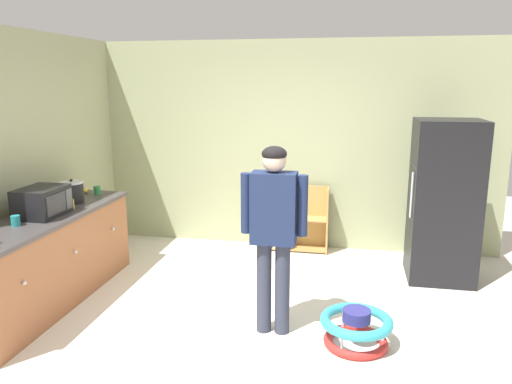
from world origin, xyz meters
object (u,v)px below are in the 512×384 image
(banana_bunch, at_px, (85,190))
(green_cup, at_px, (97,190))
(standing_person, at_px, (274,224))
(microwave, at_px, (42,202))
(kitchen_counter, at_px, (47,260))
(teal_cup, at_px, (16,221))
(refrigerator, at_px, (444,201))
(yellow_cup, at_px, (70,204))
(bookshelf, at_px, (293,222))
(crock_pot, at_px, (72,192))
(baby_walker, at_px, (356,328))

(banana_bunch, distance_m, green_cup, 0.19)
(standing_person, height_order, microwave, standing_person)
(kitchen_counter, height_order, standing_person, standing_person)
(teal_cup, xyz_separation_m, green_cup, (0.08, 1.32, 0.00))
(refrigerator, distance_m, yellow_cup, 3.98)
(standing_person, xyz_separation_m, yellow_cup, (-2.18, 0.47, -0.04))
(banana_bunch, relative_size, green_cup, 1.64)
(bookshelf, height_order, teal_cup, teal_cup)
(kitchen_counter, height_order, banana_bunch, banana_bunch)
(bookshelf, xyz_separation_m, teal_cup, (-2.23, -2.43, 0.57))
(microwave, relative_size, crock_pot, 1.85)
(standing_person, bearing_deg, crock_pot, 162.93)
(bookshelf, height_order, banana_bunch, banana_bunch)
(baby_walker, distance_m, microwave, 3.14)
(refrigerator, distance_m, teal_cup, 4.35)
(refrigerator, height_order, yellow_cup, refrigerator)
(yellow_cup, bearing_deg, baby_walker, -11.22)
(refrigerator, relative_size, baby_walker, 2.95)
(baby_walker, distance_m, crock_pot, 3.24)
(microwave, relative_size, yellow_cup, 5.05)
(kitchen_counter, distance_m, bookshelf, 3.03)
(kitchen_counter, bearing_deg, refrigerator, 20.09)
(microwave, xyz_separation_m, teal_cup, (-0.04, -0.35, -0.09))
(bookshelf, xyz_separation_m, baby_walker, (0.82, -2.35, -0.21))
(refrigerator, bearing_deg, banana_bunch, -174.29)
(bookshelf, relative_size, banana_bunch, 5.45)
(standing_person, bearing_deg, microwave, 175.96)
(kitchen_counter, bearing_deg, banana_bunch, 97.83)
(banana_bunch, xyz_separation_m, yellow_cup, (0.24, -0.71, 0.02))
(microwave, distance_m, teal_cup, 0.37)
(crock_pot, relative_size, green_cup, 2.74)
(green_cup, bearing_deg, yellow_cup, -84.81)
(teal_cup, bearing_deg, yellow_cup, 77.96)
(banana_bunch, distance_m, teal_cup, 1.38)
(green_cup, bearing_deg, bookshelf, 27.35)
(refrigerator, distance_m, baby_walker, 2.06)
(microwave, relative_size, banana_bunch, 3.08)
(refrigerator, bearing_deg, green_cup, -173.34)
(crock_pot, relative_size, yellow_cup, 2.74)
(teal_cup, bearing_deg, banana_bunch, 94.25)
(kitchen_counter, bearing_deg, microwave, 99.18)
(microwave, height_order, teal_cup, microwave)
(yellow_cup, relative_size, teal_cup, 1.00)
(standing_person, bearing_deg, yellow_cup, 167.88)
(crock_pot, height_order, banana_bunch, crock_pot)
(kitchen_counter, xyz_separation_m, banana_bunch, (-0.14, 1.03, 0.48))
(kitchen_counter, relative_size, crock_pot, 9.10)
(crock_pot, bearing_deg, banana_bunch, 104.80)
(microwave, distance_m, yellow_cup, 0.34)
(refrigerator, xyz_separation_m, banana_bunch, (-4.07, -0.41, 0.04))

